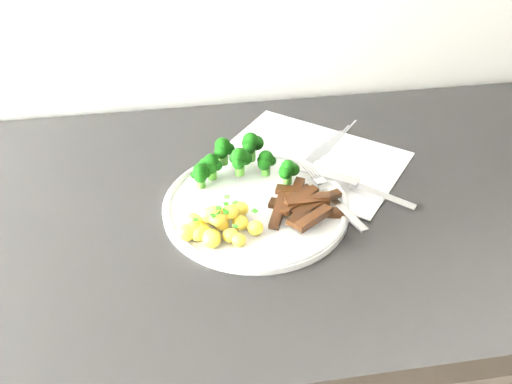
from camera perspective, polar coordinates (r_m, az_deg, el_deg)
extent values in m
cube|color=black|center=(1.16, 5.71, -18.41)|extent=(2.43, 0.61, 0.91)
cube|color=white|center=(0.90, 5.65, 3.46)|extent=(0.34, 0.33, 0.00)
cube|color=slate|center=(0.96, 8.69, 5.59)|extent=(0.09, 0.10, 0.00)
cube|color=slate|center=(0.95, 7.98, 5.11)|extent=(0.08, 0.10, 0.00)
cube|color=slate|center=(0.93, 7.25, 4.61)|extent=(0.08, 0.10, 0.00)
cube|color=slate|center=(0.92, 6.50, 4.09)|extent=(0.08, 0.09, 0.00)
cube|color=slate|center=(0.90, 5.72, 3.56)|extent=(0.07, 0.09, 0.00)
cube|color=slate|center=(0.89, 4.93, 3.01)|extent=(0.07, 0.09, 0.00)
cylinder|color=white|center=(0.79, 0.00, -1.45)|extent=(0.27, 0.27, 0.01)
torus|color=white|center=(0.79, 0.00, -1.13)|extent=(0.26, 0.26, 0.01)
cylinder|color=#356F1E|center=(0.82, -1.69, 2.42)|extent=(0.01, 0.01, 0.02)
sphere|color=black|center=(0.82, -1.10, 3.45)|extent=(0.02, 0.02, 0.02)
sphere|color=black|center=(0.82, -2.22, 3.47)|extent=(0.02, 0.02, 0.02)
sphere|color=black|center=(0.81, -1.81, 2.97)|extent=(0.02, 0.02, 0.02)
sphere|color=black|center=(0.81, -1.72, 3.74)|extent=(0.02, 0.02, 0.02)
cylinder|color=#356F1E|center=(0.84, 1.00, 2.36)|extent=(0.01, 0.01, 0.02)
sphere|color=black|center=(0.84, 1.57, 3.21)|extent=(0.02, 0.02, 0.02)
sphere|color=black|center=(0.84, 0.55, 3.30)|extent=(0.01, 0.01, 0.01)
sphere|color=black|center=(0.83, 0.84, 2.91)|extent=(0.02, 0.02, 0.02)
sphere|color=black|center=(0.83, 1.01, 3.55)|extent=(0.02, 0.02, 0.02)
cylinder|color=#356F1E|center=(0.84, -4.52, 1.96)|extent=(0.01, 0.01, 0.02)
sphere|color=black|center=(0.83, -3.98, 2.72)|extent=(0.02, 0.02, 0.02)
sphere|color=black|center=(0.84, -4.54, 3.10)|extent=(0.02, 0.02, 0.02)
sphere|color=black|center=(0.83, -5.16, 2.80)|extent=(0.02, 0.02, 0.02)
sphere|color=black|center=(0.82, -4.58, 2.45)|extent=(0.02, 0.02, 0.02)
sphere|color=black|center=(0.82, -4.59, 3.18)|extent=(0.02, 0.02, 0.02)
cylinder|color=#356F1E|center=(0.86, -0.55, 3.92)|extent=(0.02, 0.02, 0.02)
sphere|color=black|center=(0.85, 0.05, 5.03)|extent=(0.02, 0.02, 0.02)
sphere|color=black|center=(0.85, -0.96, 5.04)|extent=(0.02, 0.02, 0.02)
sphere|color=black|center=(0.84, -0.71, 4.51)|extent=(0.02, 0.02, 0.02)
sphere|color=black|center=(0.84, -0.56, 5.28)|extent=(0.02, 0.02, 0.02)
cylinder|color=#356F1E|center=(0.85, -3.38, 3.50)|extent=(0.01, 0.01, 0.02)
sphere|color=black|center=(0.84, -2.79, 4.42)|extent=(0.02, 0.02, 0.02)
sphere|color=black|center=(0.85, -3.65, 4.68)|extent=(0.02, 0.02, 0.02)
sphere|color=black|center=(0.83, -3.59, 4.09)|extent=(0.02, 0.02, 0.02)
sphere|color=black|center=(0.84, -3.43, 4.81)|extent=(0.02, 0.02, 0.02)
cylinder|color=#356F1E|center=(0.82, 3.24, 1.43)|extent=(0.01, 0.01, 0.02)
sphere|color=black|center=(0.82, 3.83, 2.31)|extent=(0.02, 0.02, 0.02)
sphere|color=black|center=(0.82, 2.86, 2.38)|extent=(0.01, 0.01, 0.01)
sphere|color=black|center=(0.81, 3.04, 1.99)|extent=(0.02, 0.02, 0.02)
sphere|color=black|center=(0.81, 3.29, 2.59)|extent=(0.02, 0.02, 0.02)
cylinder|color=#356F1E|center=(0.82, -5.64, 1.07)|extent=(0.01, 0.01, 0.02)
sphere|color=black|center=(0.81, -5.14, 1.90)|extent=(0.01, 0.01, 0.01)
sphere|color=black|center=(0.82, -5.59, 2.25)|extent=(0.02, 0.02, 0.02)
sphere|color=black|center=(0.81, -6.27, 1.77)|extent=(0.01, 0.01, 0.01)
sphere|color=black|center=(0.81, -5.70, 1.58)|extent=(0.02, 0.02, 0.02)
sphere|color=black|center=(0.81, -5.73, 2.23)|extent=(0.02, 0.02, 0.02)
ellipsoid|color=yellow|center=(0.75, -4.28, -2.67)|extent=(0.02, 0.02, 0.02)
ellipsoid|color=yellow|center=(0.73, -2.59, -4.46)|extent=(0.02, 0.02, 0.02)
ellipsoid|color=yellow|center=(0.72, -1.76, -4.96)|extent=(0.02, 0.02, 0.02)
ellipsoid|color=yellow|center=(0.76, -4.07, -2.29)|extent=(0.03, 0.03, 0.02)
ellipsoid|color=yellow|center=(0.76, -6.47, -2.84)|extent=(0.02, 0.02, 0.02)
ellipsoid|color=yellow|center=(0.74, -6.47, -3.92)|extent=(0.02, 0.02, 0.02)
ellipsoid|color=yellow|center=(0.75, -6.13, -3.20)|extent=(0.02, 0.02, 0.02)
ellipsoid|color=yellow|center=(0.76, -4.47, -2.51)|extent=(0.02, 0.02, 0.02)
ellipsoid|color=yellow|center=(0.74, -3.52, -3.31)|extent=(0.02, 0.02, 0.02)
ellipsoid|color=yellow|center=(0.73, -4.17, -2.68)|extent=(0.02, 0.02, 0.02)
ellipsoid|color=yellow|center=(0.74, -3.11, -2.24)|extent=(0.02, 0.02, 0.02)
ellipsoid|color=yellow|center=(0.72, -4.53, -4.92)|extent=(0.02, 0.02, 0.02)
ellipsoid|color=yellow|center=(0.73, -4.82, -2.37)|extent=(0.02, 0.02, 0.02)
ellipsoid|color=yellow|center=(0.76, -3.44, -2.32)|extent=(0.02, 0.02, 0.02)
ellipsoid|color=yellow|center=(0.74, -5.56, -4.00)|extent=(0.02, 0.02, 0.02)
ellipsoid|color=yellow|center=(0.73, -3.92, -2.81)|extent=(0.02, 0.02, 0.02)
ellipsoid|color=yellow|center=(0.73, -5.89, -4.32)|extent=(0.02, 0.02, 0.02)
ellipsoid|color=yellow|center=(0.74, -0.06, -3.71)|extent=(0.02, 0.02, 0.02)
ellipsoid|color=yellow|center=(0.73, -7.13, -4.15)|extent=(0.03, 0.02, 0.02)
ellipsoid|color=yellow|center=(0.74, -1.61, -3.15)|extent=(0.02, 0.02, 0.02)
ellipsoid|color=yellow|center=(0.73, -4.38, -2.32)|extent=(0.03, 0.02, 0.02)
ellipsoid|color=yellow|center=(0.72, -4.56, -4.65)|extent=(0.03, 0.02, 0.02)
ellipsoid|color=yellow|center=(0.77, -1.67, -1.75)|extent=(0.02, 0.02, 0.02)
ellipsoid|color=yellow|center=(0.74, -2.55, -2.05)|extent=(0.02, 0.02, 0.02)
cube|color=#216B13|center=(0.73, -3.06, -2.05)|extent=(0.01, 0.01, 0.00)
cube|color=#216B13|center=(0.74, -3.23, -1.75)|extent=(0.01, 0.01, 0.00)
cube|color=#216B13|center=(0.71, -2.12, -3.49)|extent=(0.01, 0.01, 0.00)
cube|color=#216B13|center=(0.72, -4.00, -2.12)|extent=(0.01, 0.01, 0.00)
cube|color=#216B13|center=(0.73, -3.08, -1.71)|extent=(0.01, 0.01, 0.00)
cube|color=#216B13|center=(0.76, -2.99, -0.50)|extent=(0.01, 0.01, 0.00)
cube|color=#216B13|center=(0.73, -3.88, -1.63)|extent=(0.01, 0.01, 0.00)
cube|color=#216B13|center=(0.73, -6.17, -2.79)|extent=(0.01, 0.01, 0.00)
cube|color=#216B13|center=(0.72, -0.13, -1.94)|extent=(0.01, 0.01, 0.00)
cube|color=#216B13|center=(0.72, -4.46, -2.26)|extent=(0.01, 0.01, 0.00)
cube|color=#216B13|center=(0.73, -2.17, -1.07)|extent=(0.01, 0.01, 0.00)
cube|color=#216B13|center=(0.73, -3.09, -1.84)|extent=(0.01, 0.01, 0.00)
cube|color=#216B13|center=(0.72, -4.41, -2.39)|extent=(0.01, 0.01, 0.00)
cube|color=#216B13|center=(0.74, -3.07, -1.21)|extent=(0.01, 0.01, 0.00)
cube|color=black|center=(0.77, 2.35, -1.98)|extent=(0.04, 0.07, 0.02)
cube|color=black|center=(0.78, 3.65, -1.45)|extent=(0.06, 0.04, 0.01)
cube|color=black|center=(0.79, 5.11, -1.13)|extent=(0.04, 0.06, 0.01)
cube|color=black|center=(0.81, 4.09, 0.06)|extent=(0.04, 0.06, 0.01)
cube|color=black|center=(0.78, 4.91, -1.72)|extent=(0.05, 0.03, 0.01)
cube|color=black|center=(0.81, 4.16, 0.08)|extent=(0.06, 0.04, 0.01)
cube|color=black|center=(0.80, 4.35, -0.26)|extent=(0.05, 0.04, 0.01)
cube|color=black|center=(0.77, 7.14, -2.06)|extent=(0.06, 0.03, 0.01)
cube|color=black|center=(0.78, 5.30, -0.60)|extent=(0.06, 0.03, 0.02)
cube|color=black|center=(0.77, 4.52, -0.86)|extent=(0.06, 0.05, 0.01)
cube|color=black|center=(0.77, 5.30, -1.59)|extent=(0.05, 0.04, 0.01)
cube|color=black|center=(0.74, 5.92, -2.67)|extent=(0.06, 0.04, 0.02)
cube|color=black|center=(0.76, 4.92, -2.01)|extent=(0.06, 0.06, 0.01)
cube|color=black|center=(0.77, 5.25, -0.96)|extent=(0.06, 0.02, 0.02)
cube|color=black|center=(0.79, 7.00, -0.63)|extent=(0.05, 0.03, 0.01)
cube|color=silver|center=(0.78, 8.90, -1.81)|extent=(0.04, 0.11, 0.02)
cube|color=silver|center=(0.82, 6.47, 1.24)|extent=(0.02, 0.03, 0.01)
cylinder|color=silver|center=(0.84, 6.09, 2.26)|extent=(0.01, 0.04, 0.00)
cylinder|color=silver|center=(0.84, 5.84, 2.20)|extent=(0.01, 0.04, 0.00)
cylinder|color=silver|center=(0.84, 5.58, 2.14)|extent=(0.01, 0.04, 0.00)
cylinder|color=silver|center=(0.84, 5.33, 2.07)|extent=(0.01, 0.04, 0.00)
cube|color=silver|center=(0.85, 6.74, 1.93)|extent=(0.10, 0.09, 0.01)
cube|color=silver|center=(0.83, 12.81, -0.55)|extent=(0.08, 0.07, 0.02)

